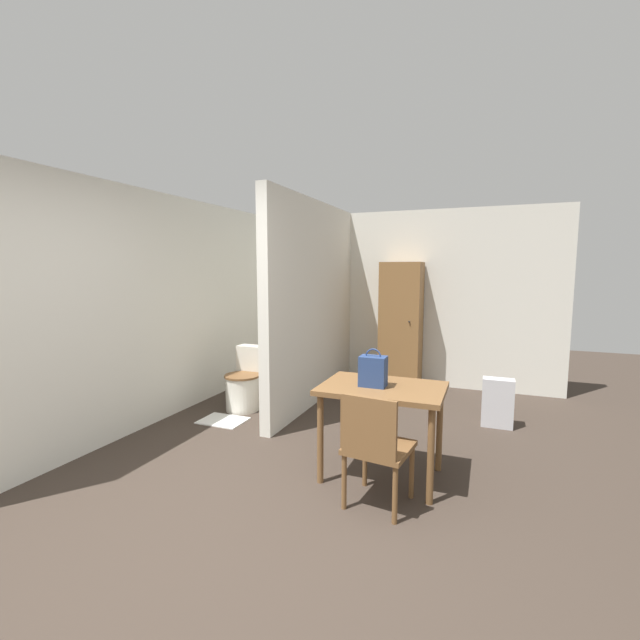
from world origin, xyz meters
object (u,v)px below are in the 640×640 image
object	(u,v)px
dining_table	(382,398)
wooden_cabinet	(401,326)
handbag	(373,371)
toilet	(245,383)
space_heater	(498,403)
wooden_chair	(376,445)

from	to	relation	value
dining_table	wooden_cabinet	world-z (taller)	wooden_cabinet
dining_table	handbag	size ratio (longest dim) A/B	3.17
toilet	handbag	distance (m)	2.24
toilet	space_heater	xyz separation A→B (m)	(2.82, 0.47, -0.04)
wooden_chair	space_heater	xyz separation A→B (m)	(0.82, 2.02, -0.20)
toilet	wooden_cabinet	distance (m)	2.32
dining_table	handbag	xyz separation A→B (m)	(-0.07, -0.03, 0.22)
wooden_chair	wooden_cabinet	world-z (taller)	wooden_cabinet
wooden_chair	wooden_cabinet	xyz separation A→B (m)	(-0.45, 3.17, 0.43)
wooden_cabinet	wooden_chair	bearing A→B (deg)	-81.89
dining_table	wooden_chair	bearing A→B (deg)	-81.65
space_heater	handbag	bearing A→B (deg)	-121.28
wooden_chair	space_heater	world-z (taller)	wooden_chair
wooden_cabinet	dining_table	bearing A→B (deg)	-81.94
wooden_chair	wooden_cabinet	bearing A→B (deg)	105.35
toilet	space_heater	distance (m)	2.86
dining_table	wooden_cabinet	bearing A→B (deg)	98.06
toilet	wooden_cabinet	xyz separation A→B (m)	(1.55, 1.62, 0.58)
handbag	wooden_chair	bearing A→B (deg)	-72.34
handbag	space_heater	world-z (taller)	handbag
toilet	wooden_chair	bearing A→B (deg)	-37.76
handbag	wooden_cabinet	distance (m)	2.75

